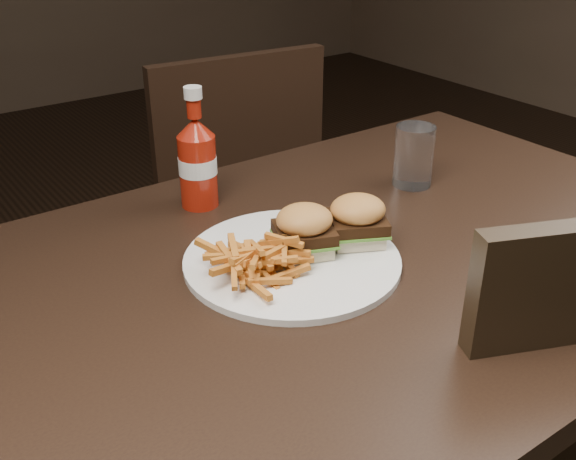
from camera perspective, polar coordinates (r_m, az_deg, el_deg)
dining_table at (r=1.02m, az=5.90°, el=-2.65°), size 1.20×0.80×0.04m
chair_far at (r=1.84m, az=-6.51°, el=1.21°), size 0.48×0.48×0.04m
plate at (r=0.97m, az=0.34°, el=-2.58°), size 0.31×0.31×0.01m
sandwich_half_a at (r=0.97m, az=1.37°, el=-1.37°), size 0.09×0.09×0.02m
sandwich_half_b at (r=1.01m, az=5.82°, el=-0.44°), size 0.10×0.09×0.02m
fries_pile at (r=0.92m, az=-3.02°, el=-2.43°), size 0.15×0.15×0.04m
ketchup_bottle at (r=1.13m, az=-7.61°, el=4.88°), size 0.08×0.08×0.13m
tumbler at (r=1.22m, az=10.59°, el=6.19°), size 0.07×0.07×0.11m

